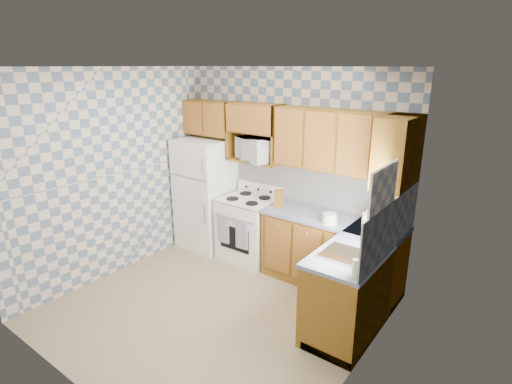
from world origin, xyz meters
TOP-DOWN VIEW (x-y plane):
  - floor at (0.00, 0.00)m, footprint 3.40×3.40m
  - back_wall at (0.00, 1.60)m, footprint 3.40×0.02m
  - right_wall at (1.70, 0.00)m, footprint 0.02×3.20m
  - backsplash_back at (0.40, 1.59)m, footprint 2.60×0.02m
  - backsplash_right at (1.69, 0.80)m, footprint 0.02×1.60m
  - refrigerator at (-1.27, 1.25)m, footprint 0.75×0.70m
  - stove_body at (-0.47, 1.28)m, footprint 0.76×0.65m
  - cooktop at (-0.47, 1.28)m, footprint 0.76×0.65m
  - backguard at (-0.47, 1.55)m, footprint 0.76×0.08m
  - dish_towel_left at (-0.65, 0.93)m, footprint 0.19×0.02m
  - dish_towel_right at (-0.33, 0.93)m, footprint 0.19×0.02m
  - base_cabinets_back at (0.82, 1.30)m, footprint 1.75×0.60m
  - base_cabinets_right at (1.40, 0.80)m, footprint 0.60×1.60m
  - countertop_back at (0.82, 1.30)m, footprint 1.77×0.63m
  - countertop_right at (1.40, 0.80)m, footprint 0.63×1.60m
  - upper_cabinets_back at (0.82, 1.44)m, footprint 1.75×0.33m
  - upper_cabinets_fridge at (-1.29, 1.44)m, footprint 0.82×0.33m
  - upper_cabinets_right at (1.53, 1.25)m, footprint 0.33×0.70m
  - microwave_shelf at (-0.47, 1.44)m, footprint 0.80×0.33m
  - microwave at (-0.42, 1.40)m, footprint 0.67×0.56m
  - sink at (1.40, 0.45)m, footprint 0.48×0.40m
  - window at (1.69, 0.45)m, footprint 0.02×0.66m
  - bottle_0 at (1.43, 1.13)m, footprint 0.07×0.07m
  - bottle_1 at (1.53, 1.07)m, footprint 0.07×0.07m
  - bottle_2 at (1.58, 1.17)m, footprint 0.07×0.07m
  - knife_block at (0.05, 1.26)m, footprint 0.13×0.13m
  - electric_kettle at (1.29, 1.25)m, footprint 0.14×0.14m
  - food_containers at (0.87, 1.12)m, footprint 0.18×0.18m
  - soap_bottle at (1.62, 0.11)m, footprint 0.06×0.06m

SIDE VIEW (x-z plane):
  - floor at x=0.00m, z-range 0.00..0.00m
  - base_cabinets_back at x=0.82m, z-range 0.00..0.88m
  - base_cabinets_right at x=1.40m, z-range 0.00..0.88m
  - stove_body at x=-0.47m, z-range 0.00..0.90m
  - dish_towel_left at x=-0.65m, z-range 0.32..0.73m
  - dish_towel_right at x=-0.33m, z-range 0.32..0.73m
  - refrigerator at x=-1.27m, z-range 0.00..1.68m
  - countertop_back at x=0.82m, z-range 0.88..0.92m
  - countertop_right at x=1.40m, z-range 0.88..0.92m
  - cooktop at x=-0.47m, z-range 0.89..0.92m
  - sink at x=1.40m, z-range 0.91..0.94m
  - food_containers at x=0.87m, z-range 0.92..1.04m
  - backguard at x=-0.47m, z-range 0.92..1.08m
  - soap_bottle at x=1.62m, z-range 0.92..1.09m
  - electric_kettle at x=1.29m, z-range 0.92..1.10m
  - knife_block at x=0.05m, z-range 0.92..1.15m
  - bottle_2 at x=1.58m, z-range 0.92..1.21m
  - bottle_1 at x=1.53m, z-range 0.92..1.23m
  - bottle_0 at x=1.43m, z-range 0.92..1.25m
  - backsplash_back at x=0.40m, z-range 0.92..1.48m
  - backsplash_right at x=1.69m, z-range 0.92..1.48m
  - back_wall at x=0.00m, z-range 0.00..2.70m
  - right_wall at x=1.70m, z-range 0.00..2.70m
  - microwave_shelf at x=-0.47m, z-range 1.42..1.45m
  - window at x=1.69m, z-range 1.02..1.88m
  - microwave at x=-0.42m, z-range 1.45..1.77m
  - upper_cabinets_back at x=0.82m, z-range 1.48..2.22m
  - upper_cabinets_right at x=1.53m, z-range 1.48..2.22m
  - upper_cabinets_fridge at x=-1.29m, z-range 1.72..2.22m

